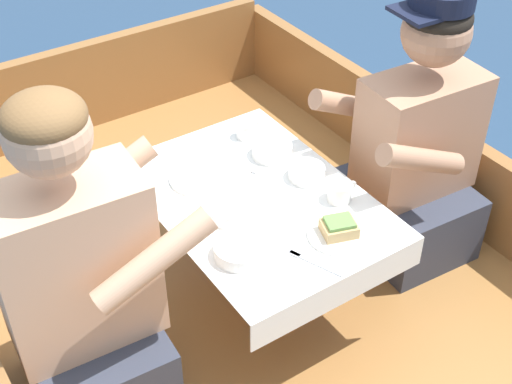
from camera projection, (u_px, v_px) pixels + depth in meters
The scene contains 19 objects.
ground_plane at pixel (271, 370), 2.61m from camera, with size 60.00×60.00×0.00m, color navy.
boat_deck at pixel (271, 341), 2.51m from camera, with size 1.83×2.90×0.32m, color #9E6B38.
gunwale_starboard at pixel (466, 180), 2.69m from camera, with size 0.06×2.90×0.35m, color #936033.
bow_coaming at pixel (93, 84), 3.21m from camera, with size 1.71×0.06×0.40m, color #936033.
cockpit_table at pixel (256, 208), 2.23m from camera, with size 0.60×0.85×0.42m.
person_port at pixel (83, 290), 1.91m from camera, with size 0.54×0.47×1.02m.
person_starboard at pixel (415, 151), 2.43m from camera, with size 0.54×0.47×0.99m.
plate_sandwich at pixel (338, 234), 2.06m from camera, with size 0.18×0.18×0.01m.
plate_bread at pixel (200, 177), 2.28m from camera, with size 0.20×0.20×0.01m.
sandwich at pixel (339, 227), 2.05m from camera, with size 0.12×0.11×0.05m.
bowl_port_near at pixel (240, 250), 1.99m from camera, with size 0.15×0.15×0.04m.
bowl_starboard_near at pixel (307, 172), 2.27m from camera, with size 0.12×0.12×0.04m.
bowl_center_far at pixel (227, 207), 2.13m from camera, with size 0.15×0.15×0.04m.
bowl_port_far at pixel (272, 150), 2.37m from camera, with size 0.14×0.14×0.04m.
coffee_cup_port at pixel (246, 130), 2.45m from camera, with size 0.09×0.06×0.05m.
coffee_cup_starboard at pixel (340, 191), 2.18m from camera, with size 0.10×0.07×0.06m.
utensil_fork_starboard at pixel (310, 261), 1.98m from camera, with size 0.08×0.17×0.00m.
utensil_knife_starboard at pixel (299, 227), 2.09m from camera, with size 0.16×0.08×0.00m.
utensil_spoon_center at pixel (258, 178), 2.28m from camera, with size 0.09×0.16×0.01m.
Camera 1 is at (-0.96, -1.34, 2.12)m, focal length 50.00 mm.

